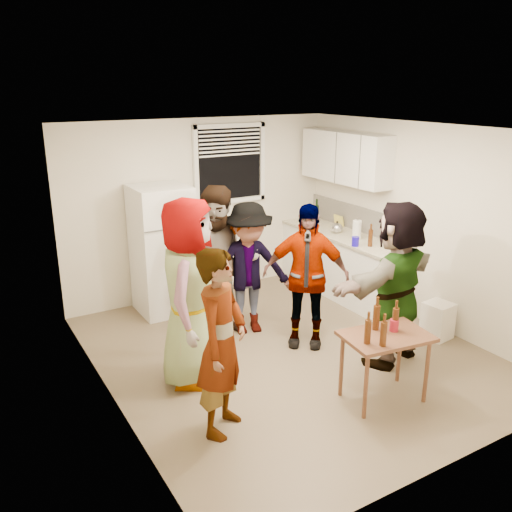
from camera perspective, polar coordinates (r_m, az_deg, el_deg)
room at (r=6.31m, az=3.41°, el=-10.10°), size 4.00×4.50×2.50m
window at (r=7.79m, az=-2.75°, el=9.65°), size 1.12×0.10×1.06m
refrigerator at (r=7.23m, az=-9.83°, el=0.63°), size 0.70×0.70×1.70m
counter_lower at (r=7.94m, az=9.04°, el=-0.94°), size 0.60×2.20×0.86m
countertop at (r=7.81m, az=9.20°, el=2.19°), size 0.64×2.22×0.04m
backsplash at (r=7.94m, az=10.86°, el=3.85°), size 0.03×2.20×0.36m
upper_cabinets at (r=7.83m, az=9.39°, el=10.22°), size 0.34×1.60×0.70m
kettle at (r=7.84m, az=8.50°, el=2.44°), size 0.27×0.25×0.18m
paper_towel at (r=7.57m, az=10.51°, el=1.78°), size 0.12×0.12×0.26m
wine_bottle at (r=8.37m, az=6.35°, el=3.51°), size 0.07×0.07×0.27m
beer_bottle_counter at (r=7.26m, az=11.89°, el=1.01°), size 0.06×0.06×0.23m
blue_cup at (r=7.24m, az=10.39°, el=1.04°), size 0.10×0.10×0.13m
picture_frame at (r=8.20m, az=8.71°, el=3.70°), size 0.02×0.19×0.16m
trash_bin at (r=6.90m, az=18.61°, el=-6.22°), size 0.33×0.33×0.44m
serving_table at (r=5.62m, az=13.05°, el=-14.36°), size 0.88×0.64×0.69m
beer_bottle_table at (r=5.38m, az=12.45°, el=-7.55°), size 0.06×0.06×0.25m
red_cup at (r=5.39m, az=14.29°, el=-7.64°), size 0.09×0.09×0.12m
guest_grey at (r=5.84m, az=-6.68°, el=-12.70°), size 2.11×1.90×0.61m
guest_stripe at (r=5.10m, az=-3.46°, el=-17.55°), size 1.56×1.68×0.40m
guest_back_left at (r=6.78m, az=-3.47°, el=-8.02°), size 1.51×2.03×0.69m
guest_back_right at (r=6.82m, az=-0.79°, el=-7.84°), size 1.41×1.83×0.60m
guest_black at (r=6.54m, az=5.04°, el=-9.07°), size 1.84×1.94×0.41m
guest_orange at (r=6.34m, az=13.92°, el=-10.49°), size 2.05×2.15×0.53m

